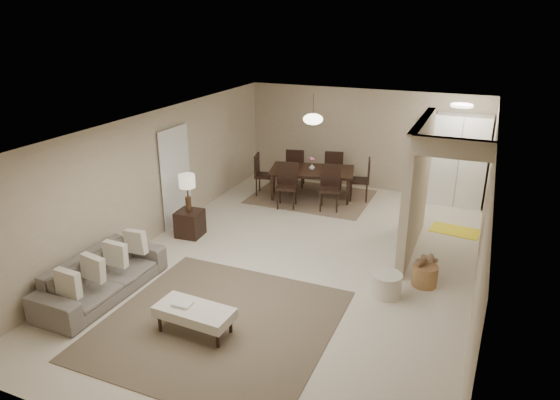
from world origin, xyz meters
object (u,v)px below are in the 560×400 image
at_px(ottoman_bench, 194,313).
at_px(dining_table, 311,184).
at_px(side_table, 190,223).
at_px(wicker_basket, 425,275).
at_px(sofa, 102,276).
at_px(round_pouf, 386,285).
at_px(pantry_cabinet, 459,161).

distance_m(ottoman_bench, dining_table, 5.85).
xyz_separation_m(side_table, wicker_basket, (4.63, -0.17, -0.09)).
bearing_deg(sofa, wicker_basket, -63.27).
distance_m(sofa, wicker_basket, 5.21).
height_order(side_table, round_pouf, side_table).
bearing_deg(wicker_basket, side_table, 177.92).
bearing_deg(dining_table, round_pouf, -68.95).
relative_size(ottoman_bench, round_pouf, 2.34).
height_order(ottoman_bench, wicker_basket, ottoman_bench).
bearing_deg(sofa, ottoman_bench, -98.43).
bearing_deg(pantry_cabinet, ottoman_bench, -113.32).
height_order(pantry_cabinet, sofa, pantry_cabinet).
distance_m(ottoman_bench, wicker_basket, 3.81).
bearing_deg(dining_table, pantry_cabinet, 2.25).
xyz_separation_m(side_table, round_pouf, (4.11, -0.74, -0.08)).
bearing_deg(ottoman_bench, dining_table, 96.15).
height_order(side_table, wicker_basket, side_table).
height_order(pantry_cabinet, side_table, pantry_cabinet).
bearing_deg(ottoman_bench, sofa, 173.75).
height_order(sofa, dining_table, dining_table).
xyz_separation_m(sofa, ottoman_bench, (1.89, -0.30, -0.01)).
relative_size(pantry_cabinet, ottoman_bench, 1.85).
relative_size(pantry_cabinet, sofa, 0.94).
height_order(wicker_basket, dining_table, dining_table).
distance_m(pantry_cabinet, side_table, 6.25).
bearing_deg(ottoman_bench, wicker_basket, 45.76).
xyz_separation_m(pantry_cabinet, round_pouf, (-0.64, -4.73, -0.86)).
bearing_deg(sofa, dining_table, -15.03).
distance_m(round_pouf, wicker_basket, 0.77).
distance_m(sofa, dining_table, 5.75).
relative_size(pantry_cabinet, dining_table, 1.06).
bearing_deg(sofa, side_table, -0.58).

